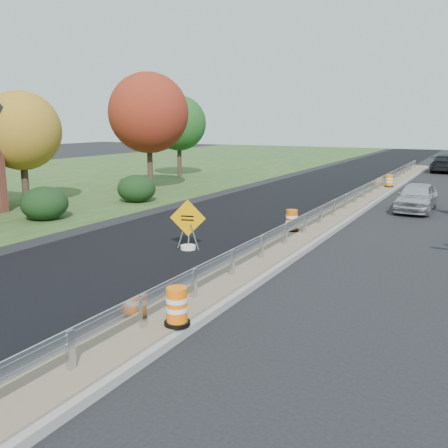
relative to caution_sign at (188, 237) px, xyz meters
The scene contains 16 objects.
ground 3.37m from the caution_sign, 26.19° to the left, with size 140.00×140.00×0.00m, color black.
grass_verge_near 23.93m from the caution_sign, 151.35° to the left, with size 30.00×120.00×0.03m, color #2A481E.
milled_overlay 11.57m from the caution_sign, 96.96° to the left, with size 7.20×120.00×0.01m, color black.
median 9.94m from the caution_sign, 72.43° to the left, with size 1.60×55.00×0.23m.
guardrail 10.90m from the caution_sign, 74.02° to the left, with size 0.10×46.15×0.72m.
hedge_mid 8.63m from the caution_sign, behind, with size 2.09×2.09×1.52m, color black.
hedge_north 10.95m from the caution_sign, 136.94° to the left, with size 2.09×2.09×1.52m, color black.
tree_near_yellow 12.96m from the caution_sign, 163.85° to the left, with size 3.96×3.96×5.88m.
tree_near_red 15.85m from the caution_sign, 131.07° to the left, with size 4.95×4.95×7.35m.
tree_near_back 23.72m from the caution_sign, 123.72° to the left, with size 4.29×4.29×6.37m.
caution_sign is the anchor object (origin of this frame).
barrel_median_near 7.05m from the caution_sign, 59.76° to the right, with size 0.54×0.54×0.80m.
barrel_median_mid 4.32m from the caution_sign, 55.44° to the left, with size 0.56×0.56×0.82m.
barrel_median_far 19.25m from the caution_sign, 80.00° to the left, with size 0.53×0.53×0.78m.
car_silver 13.14m from the caution_sign, 63.22° to the left, with size 1.67×4.16×1.42m, color silver.
car_dark_far 34.10m from the caution_sign, 80.70° to the left, with size 2.14×5.27×1.53m, color black.
Camera 1 is at (5.96, -15.66, 4.35)m, focal length 40.00 mm.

